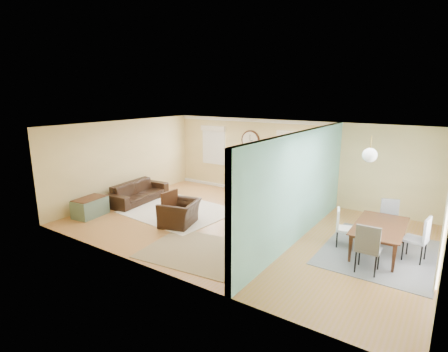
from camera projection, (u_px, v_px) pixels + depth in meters
The scene contains 28 objects.
floor at pixel (243, 226), 9.27m from camera, with size 9.00×9.00×0.00m, color #AE7733.
wall_back at pixel (291, 160), 11.38m from camera, with size 9.00×0.02×2.60m, color tan.
wall_front at pixel (161, 210), 6.55m from camera, with size 9.00×0.02×2.60m, color tan.
wall_left at pixel (125, 160), 11.42m from camera, with size 0.02×6.00×2.60m, color tan.
ceiling at pixel (244, 128), 8.67m from camera, with size 9.00×6.00×0.02m, color white.
partition at pixel (303, 182), 8.36m from camera, with size 0.17×6.00×2.60m.
fireplace at pixel (249, 176), 12.27m from camera, with size 1.70×0.30×1.17m.
wall_clock at pixel (250, 140), 12.05m from camera, with size 0.70×0.07×0.70m.
window_left at pixel (214, 142), 12.93m from camera, with size 1.05×0.13×1.42m.
window_right at pixel (292, 150), 11.24m from camera, with size 1.05×0.13×1.42m.
french_doors at pixel (445, 220), 6.58m from camera, with size 0.06×1.70×2.20m.
pendant at pixel (370, 155), 7.12m from camera, with size 0.30×0.30×0.55m.
rug_cream at pixel (179, 211), 10.40m from camera, with size 2.88×2.50×0.02m, color #F3E4CC.
rug_jute at pixel (197, 251), 7.79m from camera, with size 2.28×1.86×0.01m, color tan.
rug_grey at pixel (379, 252), 7.72m from camera, with size 2.27×2.83×0.01m, color slate.
sofa at pixel (138, 192), 11.32m from camera, with size 2.17×0.85×0.63m, color black.
eames_chair at pixel (180, 213), 9.28m from camera, with size 1.02×0.89×0.66m, color black.
green_chair at pixel (277, 195), 10.92m from camera, with size 0.73×0.75×0.68m, color #0C6856.
trunk at pixel (90, 207), 9.97m from camera, with size 0.69×1.00×0.54m.
credenza at pixel (308, 202), 10.01m from camera, with size 0.53×1.56×0.80m.
tv at pixel (309, 179), 9.86m from camera, with size 0.97×0.13×0.56m, color black.
garden_stool at pixel (291, 219), 9.07m from camera, with size 0.35×0.35×0.51m, color white.
potted_plant at pixel (292, 201), 8.96m from camera, with size 0.42×0.36×0.46m, color #337F33.
dining_table at pixel (380, 239), 7.65m from camera, with size 1.80×1.01×0.63m, color #4D2917.
dining_chair_n at pixel (390, 216), 8.40m from camera, with size 0.51×0.51×0.93m.
dining_chair_s at pixel (369, 243), 6.77m from camera, with size 0.46×0.46×1.01m.
dining_chair_w at pixel (345, 225), 7.94m from camera, with size 0.48×0.48×0.88m.
dining_chair_e at pixel (416, 235), 7.24m from camera, with size 0.49×0.49×0.98m.
Camera 1 is at (4.47, -7.49, 3.43)m, focal length 28.00 mm.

